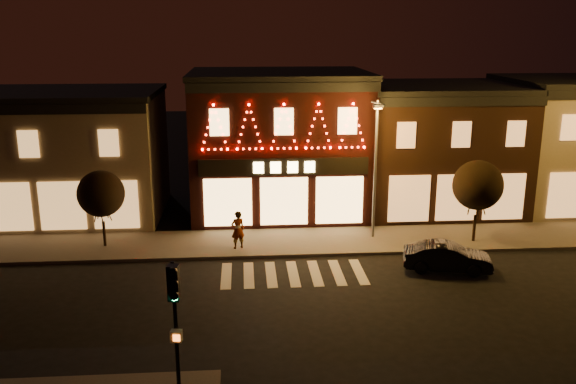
{
  "coord_description": "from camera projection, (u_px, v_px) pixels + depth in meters",
  "views": [
    {
      "loc": [
        -2.17,
        -21.42,
        10.73
      ],
      "look_at": [
        -0.24,
        4.0,
        3.82
      ],
      "focal_mm": 38.05,
      "sensor_mm": 36.0,
      "label": 1
    }
  ],
  "objects": [
    {
      "name": "building_right_a",
      "position": [
        436.0,
        147.0,
        36.76
      ],
      "size": [
        9.2,
        8.28,
        7.5
      ],
      "color": "#321B11",
      "rests_on": "ground"
    },
    {
      "name": "traffic_signal_near",
      "position": [
        175.0,
        308.0,
        16.7
      ],
      "size": [
        0.34,
        0.47,
        4.45
      ],
      "rotation": [
        0.0,
        0.0,
        -0.13
      ],
      "color": "black",
      "rests_on": "sidewalk_near"
    },
    {
      "name": "building_left",
      "position": [
        54.0,
        154.0,
        35.14
      ],
      "size": [
        12.2,
        8.28,
        7.3
      ],
      "color": "#776E54",
      "rests_on": "ground"
    },
    {
      "name": "dark_sedan",
      "position": [
        447.0,
        257.0,
        27.64
      ],
      "size": [
        4.13,
        2.22,
        1.29
      ],
      "primitive_type": "imported",
      "rotation": [
        0.0,
        0.0,
        1.34
      ],
      "color": "black",
      "rests_on": "ground"
    },
    {
      "name": "building_pulp",
      "position": [
        279.0,
        142.0,
        35.94
      ],
      "size": [
        10.2,
        8.34,
        8.3
      ],
      "color": "black",
      "rests_on": "ground"
    },
    {
      "name": "tree_left",
      "position": [
        101.0,
        194.0,
        29.85
      ],
      "size": [
        2.3,
        2.3,
        3.85
      ],
      "rotation": [
        0.0,
        0.0,
        0.17
      ],
      "color": "black",
      "rests_on": "sidewalk_far"
    },
    {
      "name": "streetlamp_mid",
      "position": [
        376.0,
        159.0,
        30.59
      ],
      "size": [
        0.61,
        1.63,
        7.12
      ],
      "rotation": [
        0.0,
        0.0,
        0.21
      ],
      "color": "#59595E",
      "rests_on": "sidewalk_far"
    },
    {
      "name": "ground",
      "position": [
        302.0,
        314.0,
        23.58
      ],
      "size": [
        120.0,
        120.0,
        0.0
      ],
      "primitive_type": "plane",
      "color": "black",
      "rests_on": "ground"
    },
    {
      "name": "sidewalk_far",
      "position": [
        325.0,
        241.0,
        31.41
      ],
      "size": [
        44.0,
        4.0,
        0.15
      ],
      "primitive_type": "cube",
      "color": "#47423D",
      "rests_on": "ground"
    },
    {
      "name": "tree_right",
      "position": [
        478.0,
        185.0,
        30.49
      ],
      "size": [
        2.51,
        2.51,
        4.19
      ],
      "rotation": [
        0.0,
        0.0,
        -0.16
      ],
      "color": "black",
      "rests_on": "sidewalk_far"
    },
    {
      "name": "pedestrian",
      "position": [
        238.0,
        230.0,
        29.96
      ],
      "size": [
        0.82,
        0.68,
        1.91
      ],
      "primitive_type": "imported",
      "rotation": [
        0.0,
        0.0,
        3.53
      ],
      "color": "gray",
      "rests_on": "sidewalk_far"
    }
  ]
}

